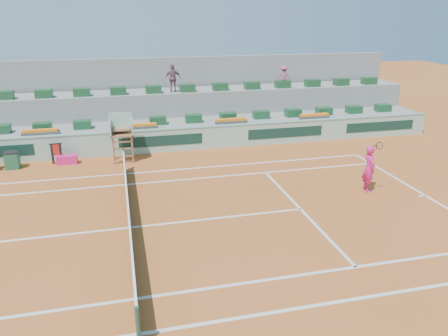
{
  "coord_description": "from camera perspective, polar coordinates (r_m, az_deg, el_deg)",
  "views": [
    {
      "loc": [
        -0.01,
        -13.99,
        7.13
      ],
      "look_at": [
        4.0,
        2.5,
        1.0
      ],
      "focal_mm": 35.0,
      "sensor_mm": 36.0,
      "label": 1
    }
  ],
  "objects": [
    {
      "name": "drink_cooler_a",
      "position": [
        23.12,
        -25.93,
        0.93
      ],
      "size": [
        0.65,
        0.56,
        0.84
      ],
      "color": "#1B5337",
      "rests_on": "ground"
    },
    {
      "name": "tennis_player",
      "position": [
        19.01,
        18.41,
        -0.04
      ],
      "size": [
        0.57,
        0.95,
        2.28
      ],
      "color": "#E61E7A",
      "rests_on": "ground"
    },
    {
      "name": "seating_tier_lower",
      "position": [
        25.54,
        -13.23,
        4.51
      ],
      "size": [
        36.0,
        4.0,
        1.2
      ],
      "primitive_type": "cube",
      "color": "gray",
      "rests_on": "ground"
    },
    {
      "name": "umpire_chair",
      "position": [
        22.2,
        -13.24,
        4.75
      ],
      "size": [
        1.1,
        0.9,
        2.4
      ],
      "color": "brown",
      "rests_on": "ground"
    },
    {
      "name": "seat_row_upper",
      "position": [
        26.05,
        -13.66,
        9.79
      ],
      "size": [
        32.9,
        0.6,
        0.44
      ],
      "color": "#184927",
      "rests_on": "seating_tier_upper"
    },
    {
      "name": "stadium_back_wall",
      "position": [
        28.33,
        -13.62,
        9.29
      ],
      "size": [
        36.0,
        0.4,
        4.4
      ],
      "primitive_type": "cube",
      "color": "gray",
      "rests_on": "ground"
    },
    {
      "name": "player_bag",
      "position": [
        22.87,
        -19.83,
        1.05
      ],
      "size": [
        0.97,
        0.43,
        0.43
      ],
      "primitive_type": "cube",
      "color": "#E61E7A",
      "rests_on": "ground"
    },
    {
      "name": "ground",
      "position": [
        15.71,
        -12.22,
        -7.64
      ],
      "size": [
        90.0,
        90.0,
        0.0
      ],
      "primitive_type": "plane",
      "color": "#A4501F",
      "rests_on": "ground"
    },
    {
      "name": "advertising_hoarding",
      "position": [
        23.41,
        -13.06,
        3.22
      ],
      "size": [
        36.0,
        0.34,
        1.26
      ],
      "color": "#97BEAC",
      "rests_on": "ground"
    },
    {
      "name": "towel_rack",
      "position": [
        22.98,
        -21.05,
        2.0
      ],
      "size": [
        0.57,
        0.1,
        1.03
      ],
      "color": "black",
      "rests_on": "ground"
    },
    {
      "name": "seat_row_lower",
      "position": [
        24.47,
        -13.33,
        5.83
      ],
      "size": [
        32.9,
        0.6,
        0.44
      ],
      "color": "#184927",
      "rests_on": "seating_tier_lower"
    },
    {
      "name": "flower_planters",
      "position": [
        23.76,
        -16.9,
        4.87
      ],
      "size": [
        26.8,
        0.36,
        0.28
      ],
      "color": "#494949",
      "rests_on": "seating_tier_lower"
    },
    {
      "name": "tennis_net",
      "position": [
        15.47,
        -12.36,
        -5.91
      ],
      "size": [
        0.1,
        11.97,
        1.1
      ],
      "color": "black",
      "rests_on": "ground"
    },
    {
      "name": "seating_tier_upper",
      "position": [
        26.93,
        -13.41,
        6.82
      ],
      "size": [
        36.0,
        2.4,
        2.6
      ],
      "primitive_type": "cube",
      "color": "gray",
      "rests_on": "ground"
    },
    {
      "name": "court_lines",
      "position": [
        15.7,
        -12.22,
        -7.62
      ],
      "size": [
        23.89,
        11.09,
        0.01
      ],
      "color": "silver",
      "rests_on": "ground"
    },
    {
      "name": "spectator_right",
      "position": [
        27.99,
        7.83,
        11.75
      ],
      "size": [
        0.99,
        0.77,
        1.34
      ],
      "primitive_type": "imported",
      "rotation": [
        0.0,
        0.0,
        2.79
      ],
      "color": "#9C4E5F",
      "rests_on": "seating_tier_upper"
    },
    {
      "name": "spectator_mid",
      "position": [
        26.23,
        -6.68,
        11.57
      ],
      "size": [
        0.98,
        0.48,
        1.61
      ],
      "primitive_type": "imported",
      "rotation": [
        0.0,
        0.0,
        3.05
      ],
      "color": "#7A515B",
      "rests_on": "seating_tier_upper"
    }
  ]
}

